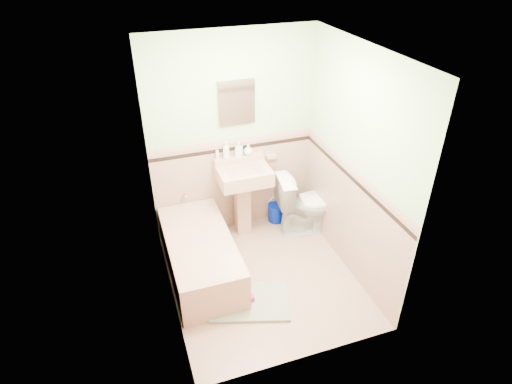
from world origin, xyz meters
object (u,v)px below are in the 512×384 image
object	(u,v)px
bucket	(276,212)
soap_bottle_mid	(239,149)
shoe	(247,299)
bathtub	(201,257)
sink	(244,202)
medicine_cabinet	(237,102)
soap_bottle_right	(248,150)
toilet	(308,203)
soap_bottle_left	(226,150)

from	to	relation	value
bucket	soap_bottle_mid	bearing A→B (deg)	176.03
shoe	bathtub	bearing A→B (deg)	117.24
sink	bucket	world-z (taller)	sink
bathtub	shoe	world-z (taller)	bathtub
medicine_cabinet	shoe	size ratio (longest dim) A/B	3.63
sink	soap_bottle_right	world-z (taller)	soap_bottle_right
bathtub	shoe	xyz separation A→B (m)	(0.35, -0.63, -0.16)
medicine_cabinet	bucket	world-z (taller)	medicine_cabinet
bathtub	toilet	bearing A→B (deg)	13.76
bathtub	toilet	size ratio (longest dim) A/B	1.84
sink	shoe	world-z (taller)	sink
soap_bottle_left	soap_bottle_mid	distance (m)	0.16
soap_bottle_left	soap_bottle_right	world-z (taller)	soap_bottle_left
bathtub	medicine_cabinet	xyz separation A→B (m)	(0.68, 0.74, 1.47)
toilet	bucket	xyz separation A→B (m)	(-0.30, 0.32, -0.28)
soap_bottle_left	shoe	distance (m)	1.73
medicine_cabinet	toilet	bearing A→B (deg)	-25.65
bathtub	soap_bottle_mid	xyz separation A→B (m)	(0.68, 0.71, 0.90)
toilet	bathtub	bearing A→B (deg)	110.53
soap_bottle_left	soap_bottle_mid	world-z (taller)	soap_bottle_left
bucket	medicine_cabinet	bearing A→B (deg)	172.63
medicine_cabinet	toilet	size ratio (longest dim) A/B	0.62
medicine_cabinet	soap_bottle_right	world-z (taller)	medicine_cabinet
toilet	shoe	xyz separation A→B (m)	(-1.13, -0.99, -0.35)
toilet	shoe	distance (m)	1.54
soap_bottle_right	shoe	distance (m)	1.76
soap_bottle_left	soap_bottle_mid	size ratio (longest dim) A/B	1.17
sink	soap_bottle_left	distance (m)	0.70
bathtub	soap_bottle_right	bearing A→B (deg)	41.52
soap_bottle_right	bucket	world-z (taller)	soap_bottle_right
sink	soap_bottle_right	size ratio (longest dim) A/B	6.87
soap_bottle_right	bucket	distance (m)	1.04
soap_bottle_right	bathtub	bearing A→B (deg)	-138.48
bathtub	toilet	xyz separation A→B (m)	(1.47, 0.36, 0.18)
bathtub	medicine_cabinet	distance (m)	1.78
sink	soap_bottle_mid	world-z (taller)	soap_bottle_mid
soap_bottle_left	toilet	size ratio (longest dim) A/B	0.26
soap_bottle_mid	medicine_cabinet	bearing A→B (deg)	97.88
toilet	soap_bottle_right	bearing A→B (deg)	69.18
bathtub	soap_bottle_right	distance (m)	1.38
soap_bottle_mid	soap_bottle_left	bearing A→B (deg)	180.00
bathtub	sink	distance (m)	0.90
soap_bottle_left	soap_bottle_right	xyz separation A→B (m)	(0.28, 0.00, -0.04)
soap_bottle_left	shoe	world-z (taller)	soap_bottle_left
soap_bottle_left	sink	bearing A→B (deg)	-49.42
soap_bottle_right	toilet	bearing A→B (deg)	-27.60
toilet	shoe	bearing A→B (deg)	138.23
medicine_cabinet	bucket	bearing A→B (deg)	-7.37
sink	medicine_cabinet	size ratio (longest dim) A/B	1.91
medicine_cabinet	soap_bottle_right	size ratio (longest dim) A/B	3.59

